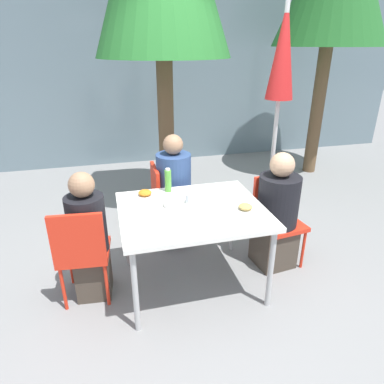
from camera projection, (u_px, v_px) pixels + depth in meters
The scene contains 15 objects.
ground_plane at pixel (192, 283), 3.12m from camera, with size 24.00×24.00×0.00m, color gray.
building_facade at pixel (137, 75), 5.82m from camera, with size 10.00×0.20×3.00m.
dining_table at pixel (192, 215), 2.84m from camera, with size 1.19×0.99×0.75m.
chair_left at pixel (82, 249), 2.72m from camera, with size 0.44×0.44×0.86m.
person_left at pixel (89, 240), 2.79m from camera, with size 0.31×0.31×1.12m.
chair_right at pixel (276, 213), 3.29m from camera, with size 0.45×0.45×0.86m.
person_right at pixel (277, 215), 3.20m from camera, with size 0.38×0.38×1.14m.
chair_far at pixel (166, 198), 3.60m from camera, with size 0.40×0.40×0.86m.
person_far at pixel (174, 195), 3.56m from camera, with size 0.35×0.35×1.20m.
closed_umbrella at pixel (281, 72), 3.29m from camera, with size 0.36×0.36×2.41m.
plate_0 at pixel (145, 194), 3.03m from camera, with size 0.22×0.22×0.06m.
plate_1 at pixel (245, 208), 2.78m from camera, with size 0.21×0.21×0.06m.
bottle at pixel (168, 180), 3.11m from camera, with size 0.06×0.06×0.22m.
drinking_cup at pixel (190, 198), 2.90m from camera, with size 0.08×0.08×0.08m.
salad_bowl at pixel (174, 204), 2.86m from camera, with size 0.17×0.17×0.05m.
Camera 1 is at (-0.63, -2.45, 2.01)m, focal length 32.00 mm.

